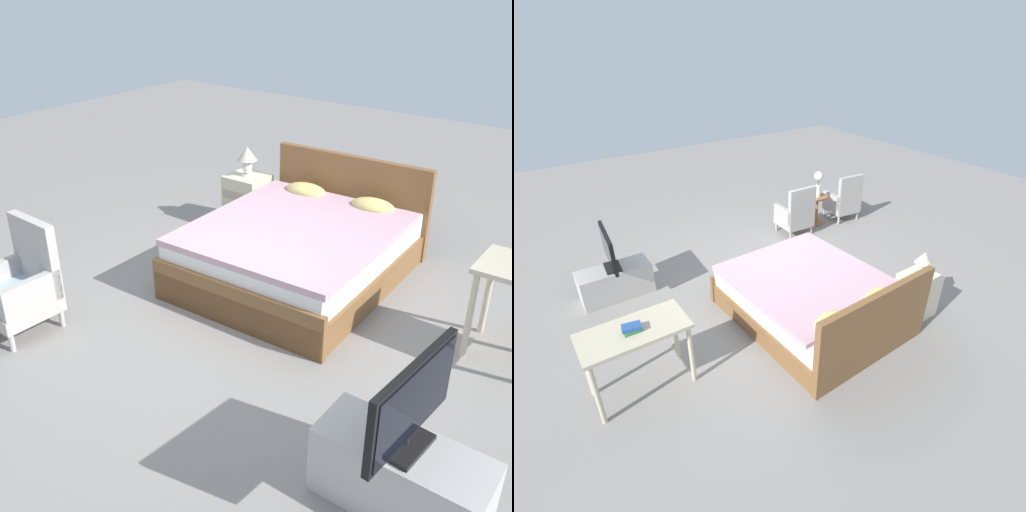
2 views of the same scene
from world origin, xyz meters
TOP-DOWN VIEW (x-y plane):
  - ground_plane at (0.00, 0.00)m, footprint 16.00×16.00m
  - bed at (0.02, 1.12)m, footprint 1.81×2.21m
  - armchair_by_window_left at (-2.51, -0.99)m, footprint 0.58×0.58m
  - armchair_by_window_right at (-1.33, -0.99)m, footprint 0.56×0.56m
  - side_table at (-1.92, -1.10)m, footprint 0.40×0.40m
  - flower_vase at (-1.92, -1.10)m, footprint 0.17×0.17m
  - nightstand at (-1.15, 1.79)m, footprint 0.44×0.41m
  - table_lamp at (-1.15, 1.79)m, footprint 0.22×0.22m
  - tv_stand at (1.95, -0.84)m, footprint 0.96×0.40m
  - tv_flatscreen at (1.96, -0.84)m, footprint 0.23×0.82m
  - vanity_desk at (2.21, 1.00)m, footprint 1.04×0.52m
  - book_stack at (2.23, 1.01)m, footprint 0.20×0.15m

SIDE VIEW (x-z plane):
  - ground_plane at x=0.00m, z-range 0.00..0.00m
  - tv_stand at x=1.95m, z-range 0.00..0.45m
  - bed at x=0.02m, z-range -0.18..0.78m
  - nightstand at x=-1.15m, z-range 0.00..0.60m
  - side_table at x=-1.92m, z-range 0.07..0.63m
  - armchair_by_window_left at x=-2.51m, z-range -0.09..0.83m
  - armchair_by_window_right at x=-1.33m, z-range -0.09..0.83m
  - vanity_desk at x=2.21m, z-range 0.27..1.04m
  - tv_flatscreen at x=1.96m, z-range 0.46..1.01m
  - book_stack at x=2.23m, z-range 0.77..0.84m
  - table_lamp at x=-1.15m, z-range 0.65..0.98m
  - flower_vase at x=-1.92m, z-range 0.61..1.09m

